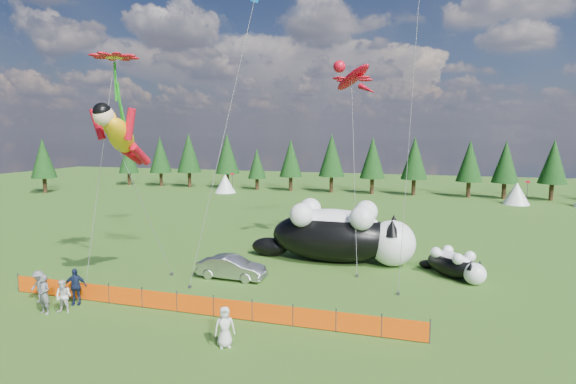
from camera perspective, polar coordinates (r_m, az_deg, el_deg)
name	(u,v)px	position (r m, az deg, el deg)	size (l,w,h in m)	color
ground	(221,294)	(25.81, -8.46, -12.65)	(160.00, 160.00, 0.00)	#133B0A
safety_fence	(195,304)	(23.13, -11.72, -13.80)	(22.06, 0.06, 1.10)	#262626
tree_line	(349,167)	(67.90, 7.77, 3.22)	(90.00, 4.00, 8.00)	black
festival_tents	(425,190)	(62.37, 17.04, 0.21)	(50.00, 3.20, 2.80)	white
cat_large	(340,233)	(31.34, 6.62, -5.24)	(11.58, 4.15, 4.18)	black
cat_small	(454,264)	(29.81, 20.39, -8.60)	(3.89, 3.86, 1.76)	black
car	(232,267)	(28.07, -7.17, -9.48)	(1.47, 4.22, 1.39)	#B1B0B5
spectator_a	(44,294)	(25.58, -28.57, -11.36)	(0.71, 0.47, 1.95)	slate
spectator_b	(64,297)	(25.27, -26.61, -11.79)	(0.82, 0.48, 1.69)	silver
spectator_c	(75,286)	(26.18, -25.41, -10.78)	(1.13, 0.58, 1.93)	#16203D
spectator_d	(39,287)	(27.37, -29.07, -10.45)	(1.11, 0.57, 1.71)	slate
spectator_e	(225,327)	(19.58, -8.04, -16.60)	(0.85, 0.55, 1.73)	silver
superhero_kite	(121,136)	(25.99, -20.46, 6.64)	(5.27, 6.06, 10.85)	#F9AF0D
gecko_kite	(353,78)	(34.18, 8.21, 14.17)	(5.93, 9.63, 14.71)	red
flower_kite	(114,60)	(29.41, -21.19, 15.41)	(3.51, 5.90, 13.80)	red
diamond_kite_a	(253,6)	(31.51, -4.45, 22.48)	(2.22, 7.07, 19.06)	blue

